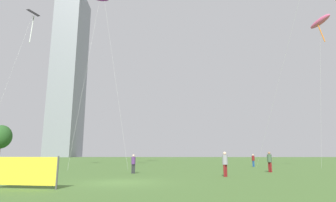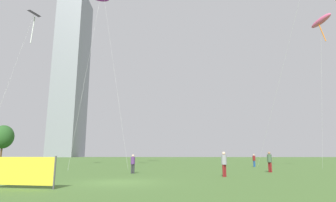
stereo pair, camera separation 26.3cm
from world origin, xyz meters
name	(u,v)px [view 1 (the left image)]	position (x,y,z in m)	size (l,w,h in m)	color
ground	(120,183)	(0.00, 0.00, 0.00)	(280.00, 280.00, 0.00)	#476B30
person_standing_0	(133,162)	(-0.29, 7.18, 0.89)	(0.34, 0.34, 1.54)	#2D2D33
person_standing_1	(270,160)	(11.54, 9.02, 1.03)	(0.39, 0.39, 1.77)	maroon
person_standing_2	(225,162)	(6.67, 4.03, 1.00)	(0.39, 0.39, 1.73)	maroon
person_standing_3	(253,159)	(13.18, 19.70, 0.90)	(0.35, 0.35, 1.56)	#1E478C
kite_flying_2	(320,22)	(20.03, 13.52, 16.57)	(1.63, 4.33, 17.18)	silver
kite_flying_3	(33,15)	(-14.51, 15.17, 18.64)	(3.49, 4.35, 19.74)	silver
park_tree_0	(1,137)	(-27.45, 31.86, 4.58)	(3.59, 3.59, 6.66)	brown
distant_highrise_0	(69,73)	(-59.51, 139.73, 49.60)	(14.50, 25.52, 99.20)	gray
event_banner	(25,171)	(-3.91, -2.82, 0.78)	(3.35, 0.59, 1.48)	#4C4C4C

